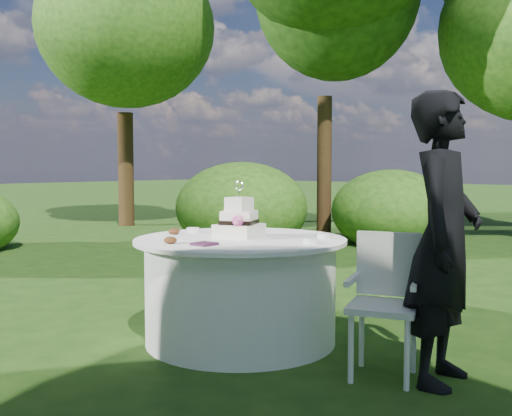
% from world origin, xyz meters
% --- Properties ---
extents(ground, '(80.00, 80.00, 0.00)m').
position_xyz_m(ground, '(0.00, 0.00, 0.00)').
color(ground, '#19380F').
rests_on(ground, ground).
extents(napkins, '(0.14, 0.14, 0.02)m').
position_xyz_m(napkins, '(0.07, -0.45, 0.78)').
color(napkins, '#431C38').
rests_on(napkins, table).
extents(feather_plume, '(0.48, 0.07, 0.01)m').
position_xyz_m(feather_plume, '(-0.19, -0.42, 0.78)').
color(feather_plume, white).
rests_on(feather_plume, table).
extents(guest, '(0.51, 0.69, 1.75)m').
position_xyz_m(guest, '(1.49, 0.14, 0.87)').
color(guest, black).
rests_on(guest, ground).
extents(table, '(1.56, 1.56, 0.77)m').
position_xyz_m(table, '(0.00, 0.00, 0.39)').
color(table, white).
rests_on(table, ground).
extents(cake, '(0.35, 0.35, 0.42)m').
position_xyz_m(cake, '(-0.04, 0.03, 0.88)').
color(cake, silver).
rests_on(cake, table).
extents(chair, '(0.52, 0.51, 0.88)m').
position_xyz_m(chair, '(1.16, 0.05, 0.52)').
color(chair, silver).
rests_on(chair, ground).
extents(votives, '(1.21, 0.55, 0.04)m').
position_xyz_m(votives, '(0.05, 0.24, 0.79)').
color(votives, white).
rests_on(votives, table).
extents(petal_cups, '(0.49, 0.49, 0.05)m').
position_xyz_m(petal_cups, '(-0.36, -0.35, 0.79)').
color(petal_cups, '#562D16').
rests_on(petal_cups, table).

